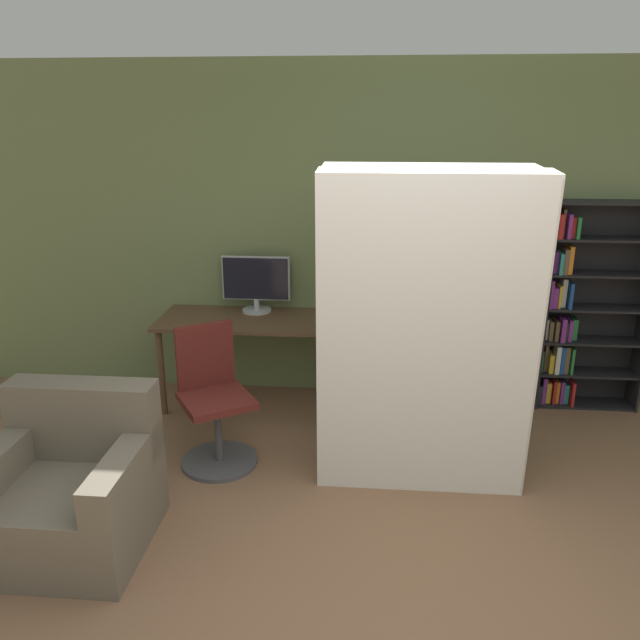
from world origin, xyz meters
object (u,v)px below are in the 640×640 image
office_chair (214,408)px  armchair (71,489)px  monitor (256,282)px  mattress_near (427,340)px  bookshelf (581,312)px  mattress_far (422,319)px

office_chair → armchair: size_ratio=1.12×
monitor → office_chair: size_ratio=0.58×
mattress_near → armchair: (-1.96, -0.70, -0.68)m
bookshelf → mattress_near: mattress_near is taller
monitor → mattress_near: mattress_near is taller
office_chair → mattress_near: size_ratio=0.47×
office_chair → mattress_far: (1.37, 0.19, 0.61)m
office_chair → armchair: office_chair is taller
bookshelf → armchair: 3.91m
monitor → mattress_far: mattress_far is taller
mattress_near → armchair: size_ratio=2.35×
monitor → armchair: monitor is taller
bookshelf → armchair: (-3.29, -2.05, -0.47)m
mattress_far → armchair: bearing=-150.8°
mattress_near → mattress_far: mattress_near is taller
monitor → mattress_far: bearing=-35.8°
bookshelf → mattress_far: mattress_far is taller
armchair → monitor: bearing=71.3°
office_chair → mattress_far: bearing=8.0°
monitor → mattress_far: 1.57m
mattress_near → mattress_far: 0.39m
bookshelf → mattress_near: (-1.33, -1.35, 0.21)m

